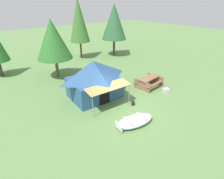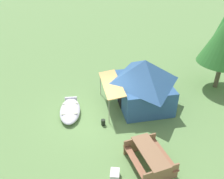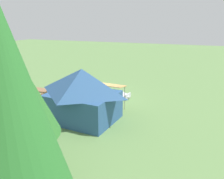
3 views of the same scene
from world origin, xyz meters
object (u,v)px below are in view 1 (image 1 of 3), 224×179
at_px(pine_tree_back_left, 53,39).
at_px(pine_tree_side, 114,22).
at_px(beached_rowboat, 135,121).
at_px(canvas_cabin_tent, 94,79).
at_px(pine_tree_far_center, 79,20).
at_px(fuel_can, 133,103).
at_px(cooler_box, 166,91).
at_px(picnic_table, 149,81).

xyz_separation_m(pine_tree_back_left, pine_tree_side, (8.21, 2.09, 0.63)).
distance_m(beached_rowboat, canvas_cabin_tent, 4.13).
distance_m(pine_tree_far_center, pine_tree_side, 3.99).
height_order(beached_rowboat, pine_tree_back_left, pine_tree_back_left).
height_order(fuel_can, pine_tree_far_center, pine_tree_far_center).
distance_m(pine_tree_back_left, pine_tree_side, 8.50).
height_order(canvas_cabin_tent, pine_tree_side, pine_tree_side).
xyz_separation_m(beached_rowboat, pine_tree_back_left, (-0.40, 9.07, 3.05)).
relative_size(canvas_cabin_tent, pine_tree_far_center, 0.59).
height_order(cooler_box, pine_tree_back_left, pine_tree_back_left).
xyz_separation_m(beached_rowboat, picnic_table, (4.23, 2.61, 0.28)).
height_order(canvas_cabin_tent, picnic_table, canvas_cabin_tent).
bearing_deg(pine_tree_back_left, picnic_table, -54.35).
relative_size(picnic_table, pine_tree_far_center, 0.31).
bearing_deg(canvas_cabin_tent, beached_rowboat, -91.05).
bearing_deg(pine_tree_side, fuel_can, -123.71).
xyz_separation_m(cooler_box, pine_tree_far_center, (-0.32, 11.53, 4.01)).
distance_m(beached_rowboat, picnic_table, 4.98).
xyz_separation_m(cooler_box, pine_tree_side, (3.36, 10.01, 3.73)).
height_order(cooler_box, fuel_can, cooler_box).
height_order(beached_rowboat, pine_tree_side, pine_tree_side).
bearing_deg(pine_tree_far_center, picnic_table, -89.44).
distance_m(cooler_box, fuel_can, 3.13).
xyz_separation_m(canvas_cabin_tent, fuel_can, (1.26, -2.53, -1.20)).
bearing_deg(cooler_box, canvas_cabin_tent, 147.11).
xyz_separation_m(canvas_cabin_tent, pine_tree_far_center, (4.06, 8.70, 2.82)).
distance_m(fuel_can, pine_tree_far_center, 12.25).
relative_size(canvas_cabin_tent, fuel_can, 12.48).
bearing_deg(pine_tree_far_center, fuel_can, -103.98).
bearing_deg(canvas_cabin_tent, picnic_table, -18.14).
bearing_deg(canvas_cabin_tent, pine_tree_back_left, 95.30).
distance_m(cooler_box, pine_tree_side, 11.20).
bearing_deg(fuel_can, pine_tree_far_center, 76.02).
relative_size(picnic_table, fuel_can, 6.67).
xyz_separation_m(canvas_cabin_tent, cooler_box, (4.38, -2.83, -1.19)).
bearing_deg(fuel_can, cooler_box, -5.59).
height_order(picnic_table, fuel_can, picnic_table).
relative_size(cooler_box, fuel_can, 1.49).
distance_m(fuel_can, pine_tree_back_left, 8.41).
relative_size(pine_tree_far_center, pine_tree_side, 1.10).
height_order(beached_rowboat, fuel_can, beached_rowboat).
bearing_deg(picnic_table, pine_tree_back_left, 125.65).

